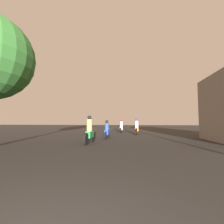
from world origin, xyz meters
TOP-DOWN VIEW (x-y plane):
  - motorcycle_green at (-1.70, 7.91)m, footprint 0.60×2.04m
  - motorcycle_blue at (-1.14, 10.79)m, footprint 0.60×1.91m
  - motorcycle_orange at (1.27, 14.82)m, footprint 0.60×1.98m
  - motorcycle_white at (-0.53, 17.54)m, footprint 0.60×1.98m

SIDE VIEW (x-z plane):
  - motorcycle_blue at x=-1.14m, z-range -0.14..1.29m
  - motorcycle_white at x=-0.53m, z-range -0.16..1.43m
  - motorcycle_orange at x=1.27m, z-range -0.17..1.47m
  - motorcycle_green at x=-1.70m, z-range -0.17..1.51m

